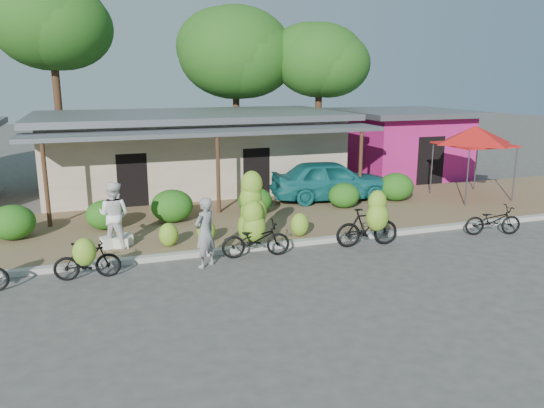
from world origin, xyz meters
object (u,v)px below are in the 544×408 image
Objects in this scene: bike_left at (87,259)px; bike_right at (370,223)px; bike_far_right at (493,220)px; sack_far at (117,242)px; tree_center_right at (231,51)px; bystander at (114,215)px; vendor at (205,232)px; sack_near at (117,241)px; teal_van at (331,180)px; red_canopy at (475,135)px; tree_near_right at (315,58)px; bike_center at (254,223)px; tree_far_center at (46,22)px.

bike_left is 0.82× the size of bike_right.
bike_far_right is (12.04, -0.04, -0.09)m from bike_left.
tree_center_right is at bearing 62.50° from sack_far.
bystander reaches higher than bike_right.
sack_near is at bearing -81.17° from vendor.
bike_left is 2.29m from sack_far.
sack_far is 0.40× the size of vendor.
teal_van is (9.08, 5.56, 0.36)m from bike_left.
bystander is at bearing -17.10° from bike_left.
bike_left is 0.86× the size of vendor.
bike_right is at bearing -166.75° from bystander.
red_canopy is 14.02m from bystander.
bike_left is at bearing -110.28° from sack_far.
bike_left is (-7.77, -15.54, -5.63)m from tree_center_right.
vendor is at bearing -123.25° from tree_near_right.
tree_near_right is at bearing -23.50° from bike_center.
tree_far_center is 19.76m from red_canopy.
bike_center is 1.25× the size of vendor.
teal_van is (1.35, 5.51, 0.17)m from bike_right.
teal_van is (8.28, 3.35, 0.64)m from sack_near.
bike_right reaches higher than sack_near.
bike_far_right is (-2.53, -4.19, -2.15)m from red_canopy.
bike_left is 4.48m from bike_center.
tree_far_center is 4.82× the size of bike_right.
teal_van is at bearing -42.61° from tree_far_center.
sack_near is at bearing 72.84° from bike_center.
red_canopy is 14.12m from sack_far.
tree_near_right reaches higher than teal_van.
red_canopy is at bearing -34.59° from tree_far_center.
tree_center_right is 4.53× the size of bystander.
red_canopy is 1.80× the size of bike_right.
sack_near is (0.79, 2.21, -0.29)m from bike_left.
bike_left reaches higher than sack_far.
teal_van is at bearing -173.92° from vendor.
sack_near is at bearing -171.96° from red_canopy.
tree_far_center reaches higher than bike_center.
bike_right is at bearing 144.24° from vendor.
bike_center reaches higher than sack_near.
tree_center_right is 15.95m from bystander.
tree_far_center is 16.83m from vendor.
bike_center is (4.42, 0.64, 0.33)m from bike_left.
tree_near_right is 3.91× the size of bike_right.
bike_far_right is 0.40× the size of teal_van.
vendor is 8.26m from teal_van.
sack_near is at bearing -81.04° from tree_far_center.
sack_near is at bearing 92.94° from bike_far_right.
tree_center_right is 16.17m from sack_near.
bike_center is 3.95m from bystander.
bike_right is at bearing -149.02° from red_canopy.
bike_right is 2.60× the size of sack_far.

